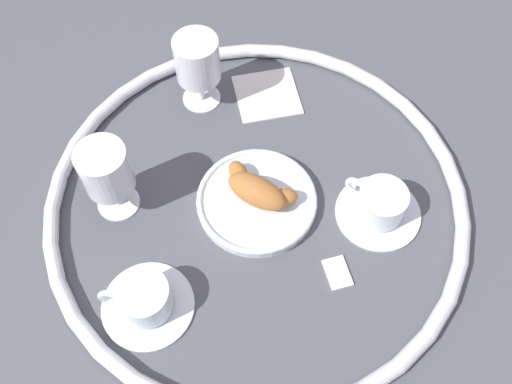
{
  "coord_description": "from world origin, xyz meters",
  "views": [
    {
      "loc": [
        0.37,
        -0.27,
        0.81
      ],
      "look_at": [
        -0.0,
        0.0,
        0.03
      ],
      "focal_mm": 40.8,
      "sensor_mm": 36.0,
      "label": 1
    }
  ],
  "objects_px": {
    "coffee_cup_far": "(380,205)",
    "sugar_packet": "(338,272)",
    "coffee_cup_near": "(144,300)",
    "pastry_plate": "(256,198)",
    "folded_napkin": "(267,94)",
    "croissant_large": "(257,187)",
    "juice_glass_left": "(106,172)",
    "juice_glass_right": "(197,62)"
  },
  "relations": [
    {
      "from": "coffee_cup_far",
      "to": "sugar_packet",
      "type": "xyz_separation_m",
      "value": [
        0.04,
        -0.12,
        -0.02
      ]
    },
    {
      "from": "coffee_cup_near",
      "to": "pastry_plate",
      "type": "bearing_deg",
      "value": 101.3
    },
    {
      "from": "sugar_packet",
      "to": "folded_napkin",
      "type": "height_order",
      "value": "sugar_packet"
    },
    {
      "from": "coffee_cup_far",
      "to": "folded_napkin",
      "type": "height_order",
      "value": "coffee_cup_far"
    },
    {
      "from": "croissant_large",
      "to": "folded_napkin",
      "type": "distance_m",
      "value": 0.22
    },
    {
      "from": "coffee_cup_far",
      "to": "folded_napkin",
      "type": "xyz_separation_m",
      "value": [
        -0.3,
        0.01,
        -0.02
      ]
    },
    {
      "from": "sugar_packet",
      "to": "pastry_plate",
      "type": "bearing_deg",
      "value": -150.96
    },
    {
      "from": "pastry_plate",
      "to": "juice_glass_left",
      "type": "bearing_deg",
      "value": -125.99
    },
    {
      "from": "juice_glass_left",
      "to": "sugar_packet",
      "type": "height_order",
      "value": "juice_glass_left"
    },
    {
      "from": "coffee_cup_far",
      "to": "juice_glass_right",
      "type": "xyz_separation_m",
      "value": [
        -0.36,
        -0.09,
        0.07
      ]
    },
    {
      "from": "croissant_large",
      "to": "coffee_cup_far",
      "type": "height_order",
      "value": "croissant_large"
    },
    {
      "from": "pastry_plate",
      "to": "coffee_cup_far",
      "type": "relative_size",
      "value": 1.41
    },
    {
      "from": "coffee_cup_far",
      "to": "juice_glass_left",
      "type": "bearing_deg",
      "value": -129.35
    },
    {
      "from": "juice_glass_left",
      "to": "juice_glass_right",
      "type": "height_order",
      "value": "same"
    },
    {
      "from": "coffee_cup_near",
      "to": "sugar_packet",
      "type": "bearing_deg",
      "value": 63.74
    },
    {
      "from": "sugar_packet",
      "to": "coffee_cup_far",
      "type": "bearing_deg",
      "value": 130.06
    },
    {
      "from": "juice_glass_right",
      "to": "sugar_packet",
      "type": "bearing_deg",
      "value": -3.6
    },
    {
      "from": "coffee_cup_far",
      "to": "folded_napkin",
      "type": "bearing_deg",
      "value": 178.83
    },
    {
      "from": "pastry_plate",
      "to": "coffee_cup_far",
      "type": "bearing_deg",
      "value": 46.81
    },
    {
      "from": "juice_glass_left",
      "to": "pastry_plate",
      "type": "bearing_deg",
      "value": 54.01
    },
    {
      "from": "coffee_cup_far",
      "to": "juice_glass_left",
      "type": "relative_size",
      "value": 0.97
    },
    {
      "from": "pastry_plate",
      "to": "folded_napkin",
      "type": "bearing_deg",
      "value": 138.13
    },
    {
      "from": "juice_glass_right",
      "to": "folded_napkin",
      "type": "xyz_separation_m",
      "value": [
        0.06,
        0.1,
        -0.09
      ]
    },
    {
      "from": "pastry_plate",
      "to": "coffee_cup_near",
      "type": "relative_size",
      "value": 1.41
    },
    {
      "from": "pastry_plate",
      "to": "folded_napkin",
      "type": "height_order",
      "value": "pastry_plate"
    },
    {
      "from": "pastry_plate",
      "to": "juice_glass_left",
      "type": "xyz_separation_m",
      "value": [
        -0.13,
        -0.18,
        0.08
      ]
    },
    {
      "from": "coffee_cup_near",
      "to": "juice_glass_left",
      "type": "relative_size",
      "value": 0.97
    },
    {
      "from": "coffee_cup_near",
      "to": "folded_napkin",
      "type": "height_order",
      "value": "coffee_cup_near"
    },
    {
      "from": "juice_glass_right",
      "to": "folded_napkin",
      "type": "bearing_deg",
      "value": 56.7
    },
    {
      "from": "coffee_cup_near",
      "to": "sugar_packet",
      "type": "distance_m",
      "value": 0.29
    },
    {
      "from": "juice_glass_right",
      "to": "sugar_packet",
      "type": "xyz_separation_m",
      "value": [
        0.4,
        -0.03,
        -0.09
      ]
    },
    {
      "from": "folded_napkin",
      "to": "juice_glass_left",
      "type": "bearing_deg",
      "value": -83.92
    },
    {
      "from": "croissant_large",
      "to": "sugar_packet",
      "type": "distance_m",
      "value": 0.18
    },
    {
      "from": "juice_glass_left",
      "to": "coffee_cup_near",
      "type": "bearing_deg",
      "value": -16.96
    },
    {
      "from": "pastry_plate",
      "to": "juice_glass_left",
      "type": "relative_size",
      "value": 1.37
    },
    {
      "from": "croissant_large",
      "to": "juice_glass_left",
      "type": "distance_m",
      "value": 0.23
    },
    {
      "from": "pastry_plate",
      "to": "coffee_cup_near",
      "type": "distance_m",
      "value": 0.24
    },
    {
      "from": "pastry_plate",
      "to": "sugar_packet",
      "type": "relative_size",
      "value": 3.85
    },
    {
      "from": "croissant_large",
      "to": "juice_glass_left",
      "type": "xyz_separation_m",
      "value": [
        -0.13,
        -0.18,
        0.05
      ]
    },
    {
      "from": "pastry_plate",
      "to": "sugar_packet",
      "type": "xyz_separation_m",
      "value": [
        0.17,
        0.02,
        -0.01
      ]
    },
    {
      "from": "coffee_cup_near",
      "to": "sugar_packet",
      "type": "relative_size",
      "value": 2.72
    },
    {
      "from": "juice_glass_right",
      "to": "sugar_packet",
      "type": "relative_size",
      "value": 2.8
    }
  ]
}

